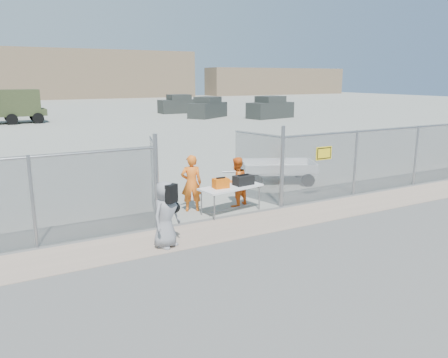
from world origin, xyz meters
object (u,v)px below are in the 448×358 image
utility_trailer (278,171)px  security_worker_left (191,183)px  folding_table (231,199)px  security_worker_right (237,182)px  visitor (166,214)px

utility_trailer → security_worker_left: bearing=-133.5°
folding_table → utility_trailer: 4.27m
folding_table → security_worker_left: 1.26m
folding_table → security_worker_right: security_worker_right is taller
folding_table → security_worker_right: size_ratio=1.23×
security_worker_right → security_worker_left: bearing=-23.4°
folding_table → visitor: visitor is taller
security_worker_right → visitor: 3.77m
security_worker_left → utility_trailer: (4.42, 1.83, -0.43)m
security_worker_left → visitor: security_worker_left is taller
folding_table → security_worker_left: (-0.96, 0.68, 0.45)m
visitor → security_worker_right: bearing=4.8°
folding_table → visitor: 3.12m
folding_table → security_worker_right: 0.78m
security_worker_left → visitor: (-1.68, -2.29, -0.06)m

